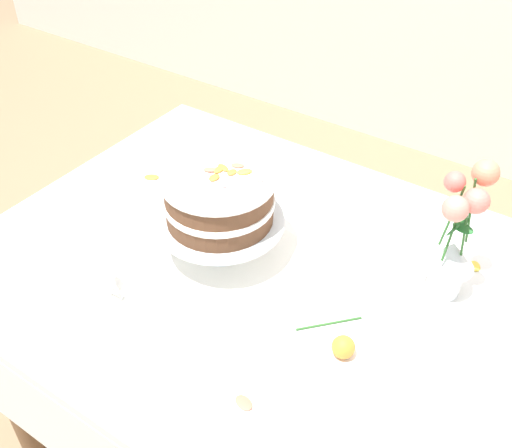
% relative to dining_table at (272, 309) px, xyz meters
% --- Properties ---
extents(dining_table, '(1.40, 1.00, 0.74)m').
position_rel_dining_table_xyz_m(dining_table, '(0.00, 0.00, 0.00)').
color(dining_table, white).
rests_on(dining_table, ground).
extents(linen_napkin, '(0.36, 0.36, 0.00)m').
position_rel_dining_table_xyz_m(linen_napkin, '(-0.15, 0.01, 0.09)').
color(linen_napkin, white).
rests_on(linen_napkin, dining_table).
extents(cake_stand, '(0.29, 0.29, 0.10)m').
position_rel_dining_table_xyz_m(cake_stand, '(-0.15, 0.01, 0.17)').
color(cake_stand, silver).
rests_on(cake_stand, linen_napkin).
extents(layer_cake, '(0.25, 0.25, 0.13)m').
position_rel_dining_table_xyz_m(layer_cake, '(-0.15, 0.01, 0.25)').
color(layer_cake, brown).
rests_on(layer_cake, cake_stand).
extents(flower_vase, '(0.11, 0.14, 0.32)m').
position_rel_dining_table_xyz_m(flower_vase, '(0.32, 0.18, 0.23)').
color(flower_vase, silver).
rests_on(flower_vase, dining_table).
extents(teacup, '(0.11, 0.11, 0.06)m').
position_rel_dining_table_xyz_m(teacup, '(-0.29, -0.24, 0.12)').
color(teacup, white).
rests_on(teacup, dining_table).
extents(fallen_rose, '(0.13, 0.13, 0.05)m').
position_rel_dining_table_xyz_m(fallen_rose, '(0.22, -0.09, 0.11)').
color(fallen_rose, '#2D6028').
rests_on(fallen_rose, dining_table).
extents(loose_petal_0, '(0.04, 0.04, 0.01)m').
position_rel_dining_table_xyz_m(loose_petal_0, '(0.13, -0.30, 0.09)').
color(loose_petal_0, '#E56B51').
rests_on(loose_petal_0, dining_table).
extents(loose_petal_1, '(0.04, 0.04, 0.00)m').
position_rel_dining_table_xyz_m(loose_petal_1, '(0.35, 0.30, 0.09)').
color(loose_petal_1, yellow).
rests_on(loose_petal_1, dining_table).
extents(loose_petal_2, '(0.05, 0.04, 0.01)m').
position_rel_dining_table_xyz_m(loose_petal_2, '(-0.49, 0.15, 0.09)').
color(loose_petal_2, orange).
rests_on(loose_petal_2, dining_table).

